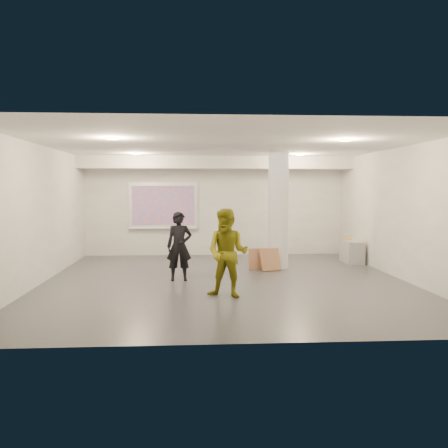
{
  "coord_description": "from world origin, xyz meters",
  "views": [
    {
      "loc": [
        -0.76,
        -10.94,
        2.04
      ],
      "look_at": [
        0.0,
        0.4,
        1.25
      ],
      "focal_mm": 40.0,
      "sensor_mm": 36.0,
      "label": 1
    }
  ],
  "objects": [
    {
      "name": "postit_pad",
      "position": [
        3.68,
        2.81,
        0.63
      ],
      "size": [
        0.24,
        0.3,
        0.03
      ],
      "primitive_type": "cube",
      "rotation": [
        0.0,
        0.0,
        -0.2
      ],
      "color": "gold",
      "rests_on": "credenza"
    },
    {
      "name": "wall_right",
      "position": [
        4.0,
        0.0,
        1.5
      ],
      "size": [
        0.01,
        9.0,
        3.0
      ],
      "primitive_type": "cube",
      "color": "beige",
      "rests_on": "floor"
    },
    {
      "name": "woman",
      "position": [
        -1.02,
        0.16,
        0.77
      ],
      "size": [
        0.58,
        0.39,
        1.54
      ],
      "primitive_type": "imported",
      "rotation": [
        0.0,
        0.0,
        0.04
      ],
      "color": "black",
      "rests_on": "floor"
    },
    {
      "name": "floor",
      "position": [
        0.0,
        0.0,
        0.0
      ],
      "size": [
        8.0,
        9.0,
        0.01
      ],
      "primitive_type": "cube",
      "color": "#35373D",
      "rests_on": "ground"
    },
    {
      "name": "soffit_band",
      "position": [
        0.0,
        3.95,
        2.82
      ],
      "size": [
        8.0,
        1.1,
        0.36
      ],
      "primitive_type": "cube",
      "color": "silver",
      "rests_on": "ceiling"
    },
    {
      "name": "wall_left",
      "position": [
        -4.0,
        0.0,
        1.5
      ],
      "size": [
        0.01,
        9.0,
        3.0
      ],
      "primitive_type": "cube",
      "color": "beige",
      "rests_on": "floor"
    },
    {
      "name": "downlight_ne",
      "position": [
        2.2,
        2.5,
        2.98
      ],
      "size": [
        0.22,
        0.22,
        0.02
      ],
      "primitive_type": "cylinder",
      "color": "#ECC97A",
      "rests_on": "ceiling"
    },
    {
      "name": "wall_front",
      "position": [
        0.0,
        -4.5,
        1.5
      ],
      "size": [
        8.0,
        0.01,
        3.0
      ],
      "primitive_type": "cube",
      "color": "beige",
      "rests_on": "floor"
    },
    {
      "name": "credenza",
      "position": [
        3.72,
        2.59,
        0.31
      ],
      "size": [
        0.48,
        1.07,
        0.62
      ],
      "primitive_type": "cube",
      "rotation": [
        0.0,
        0.0,
        -0.04
      ],
      "color": "gray",
      "rests_on": "floor"
    },
    {
      "name": "downlight_nw",
      "position": [
        -2.2,
        2.5,
        2.98
      ],
      "size": [
        0.22,
        0.22,
        0.02
      ],
      "primitive_type": "cylinder",
      "color": "#ECC97A",
      "rests_on": "ceiling"
    },
    {
      "name": "cardboard_front",
      "position": [
        1.23,
        1.37,
        0.28
      ],
      "size": [
        0.56,
        0.38,
        0.56
      ],
      "primitive_type": "cube",
      "rotation": [
        -0.3,
        0.0,
        0.34
      ],
      "color": "#936543",
      "rests_on": "floor"
    },
    {
      "name": "cardboard_back",
      "position": [
        0.95,
        1.5,
        0.27
      ],
      "size": [
        0.51,
        0.15,
        0.55
      ],
      "primitive_type": "cube",
      "rotation": [
        -0.09,
        0.0,
        0.12
      ],
      "color": "#936543",
      "rests_on": "floor"
    },
    {
      "name": "projection_screen",
      "position": [
        -1.6,
        4.45,
        1.53
      ],
      "size": [
        2.1,
        0.13,
        1.42
      ],
      "color": "white",
      "rests_on": "wall_back"
    },
    {
      "name": "column",
      "position": [
        1.5,
        1.8,
        1.5
      ],
      "size": [
        0.52,
        0.52,
        3.0
      ],
      "primitive_type": "cylinder",
      "color": "silver",
      "rests_on": "floor"
    },
    {
      "name": "man",
      "position": [
        -0.07,
        -1.64,
        0.84
      ],
      "size": [
        1.0,
        0.89,
        1.68
      ],
      "primitive_type": "imported",
      "rotation": [
        0.0,
        0.0,
        -0.38
      ],
      "color": "olive",
      "rests_on": "floor"
    },
    {
      "name": "wall_back",
      "position": [
        0.0,
        4.5,
        1.5
      ],
      "size": [
        8.0,
        0.01,
        3.0
      ],
      "primitive_type": "cube",
      "color": "beige",
      "rests_on": "floor"
    },
    {
      "name": "downlight_sw",
      "position": [
        -2.2,
        -1.5,
        2.98
      ],
      "size": [
        0.22,
        0.22,
        0.02
      ],
      "primitive_type": "cylinder",
      "color": "#ECC97A",
      "rests_on": "ceiling"
    },
    {
      "name": "downlight_se",
      "position": [
        2.2,
        -1.5,
        2.98
      ],
      "size": [
        0.22,
        0.22,
        0.02
      ],
      "primitive_type": "cylinder",
      "color": "#ECC97A",
      "rests_on": "ceiling"
    },
    {
      "name": "ceiling",
      "position": [
        0.0,
        0.0,
        3.0
      ],
      "size": [
        8.0,
        9.0,
        0.01
      ],
      "primitive_type": "cube",
      "color": "white",
      "rests_on": "floor"
    }
  ]
}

